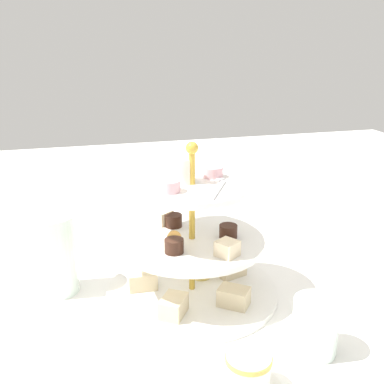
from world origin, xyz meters
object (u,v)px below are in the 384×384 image
(water_glass_short_left, at_px, (315,326))
(tiered_serving_stand, at_px, (192,253))
(butter_knife_left, at_px, (176,229))
(water_glass_tall_right, at_px, (56,255))
(teacup_with_saucer, at_px, (248,374))

(water_glass_short_left, bearing_deg, tiered_serving_stand, 32.73)
(tiered_serving_stand, relative_size, butter_knife_left, 1.72)
(water_glass_tall_right, height_order, butter_knife_left, water_glass_tall_right)
(tiered_serving_stand, xyz_separation_m, water_glass_tall_right, (0.07, 0.22, -0.01))
(water_glass_short_left, distance_m, butter_knife_left, 0.48)
(butter_knife_left, bearing_deg, tiered_serving_stand, 99.77)
(water_glass_short_left, relative_size, butter_knife_left, 0.48)
(water_glass_tall_right, relative_size, teacup_with_saucer, 1.55)
(water_glass_tall_right, distance_m, teacup_with_saucer, 0.39)
(tiered_serving_stand, relative_size, teacup_with_saucer, 3.25)
(water_glass_tall_right, distance_m, water_glass_short_left, 0.43)
(tiered_serving_stand, height_order, water_glass_short_left, tiered_serving_stand)
(tiered_serving_stand, relative_size, water_glass_short_left, 3.61)
(water_glass_short_left, height_order, teacup_with_saucer, water_glass_short_left)
(tiered_serving_stand, distance_m, teacup_with_saucer, 0.25)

